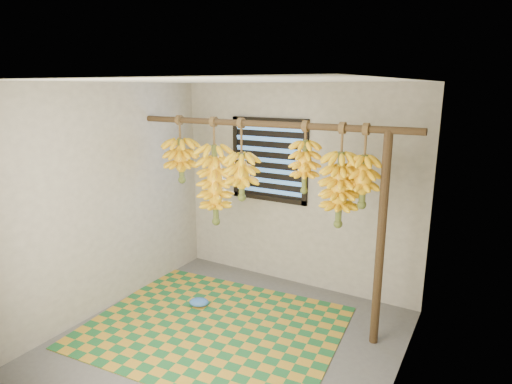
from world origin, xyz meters
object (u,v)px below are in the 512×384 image
Objects in this scene: plastic_bag at (199,302)px; banana_bunch_b at (215,185)px; banana_bunch_d at (305,166)px; banana_bunch_f at (363,181)px; banana_bunch_c at (242,176)px; banana_bunch_e at (340,190)px; woven_mat at (214,327)px; banana_bunch_a at (181,160)px; support_post at (381,242)px.

plastic_bag is 1.30m from banana_bunch_b.
banana_bunch_d is 0.57m from banana_bunch_f.
banana_bunch_c is 0.88× the size of banana_bunch_e.
banana_bunch_e and banana_bunch_f have the same top height.
banana_bunch_d is at bearing 38.06° from woven_mat.
banana_bunch_c is at bearing 0.00° from banana_bunch_a.
banana_bunch_f is at bearing 180.00° from support_post.
banana_bunch_a is 0.99× the size of banana_bunch_f.
banana_bunch_c is at bearing 37.22° from plastic_bag.
support_post is 1.85m from woven_mat.
woven_mat is 11.21× the size of plastic_bag.
banana_bunch_d and banana_bunch_e have the same top height.
woven_mat is 3.26× the size of banana_bunch_f.
banana_bunch_e reaches higher than woven_mat.
banana_bunch_e reaches higher than plastic_bag.
banana_bunch_c is at bearing 180.00° from banana_bunch_e.
banana_bunch_e is at bearing 11.48° from plastic_bag.
banana_bunch_b is at bearing 180.00° from banana_bunch_f.
plastic_bag is 0.26× the size of banana_bunch_c.
banana_bunch_d is (1.49, 0.00, 0.07)m from banana_bunch_a.
banana_bunch_d is (-0.76, 0.00, 0.62)m from support_post.
banana_bunch_a is 1.85m from banana_bunch_e.
banana_bunch_a is at bearing -180.00° from banana_bunch_b.
support_post is 2.08× the size of banana_bunch_e.
plastic_bag is at bearing -164.93° from banana_bunch_d.
support_post is at bearing 0.00° from banana_bunch_d.
banana_bunch_c is 0.72m from banana_bunch_d.
banana_bunch_f is at bearing 0.00° from banana_bunch_a.
banana_bunch_f is (-0.19, 0.00, 0.54)m from support_post.
banana_bunch_b is at bearing 180.00° from banana_bunch_c.
banana_bunch_e is (-0.40, 0.00, 0.44)m from support_post.
support_post is 0.82× the size of woven_mat.
banana_bunch_a reaches higher than plastic_bag.
banana_bunch_a is at bearing -180.00° from banana_bunch_e.
banana_bunch_a is at bearing -180.00° from banana_bunch_f.
banana_bunch_f is at bearing 0.00° from banana_bunch_d.
banana_bunch_d is 0.40m from banana_bunch_e.
banana_bunch_b and banana_bunch_e have the same top height.
banana_bunch_b is at bearing 0.00° from banana_bunch_a.
plastic_bag is at bearing -169.96° from banana_bunch_f.
banana_bunch_b is 1.38× the size of banana_bunch_c.
support_post is at bearing 0.00° from banana_bunch_f.
banana_bunch_b is (0.05, 0.29, 1.27)m from plastic_bag.
support_post is 0.98m from banana_bunch_d.
banana_bunch_f is (1.60, 0.00, 0.22)m from banana_bunch_b.
banana_bunch_e is at bearing 0.00° from banana_bunch_d.
banana_bunch_b and banana_bunch_d have the same top height.
banana_bunch_f is (0.21, 0.00, 0.10)m from banana_bunch_e.
woven_mat is 1.82m from banana_bunch_a.
plastic_bag is at bearing -168.52° from banana_bunch_e.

